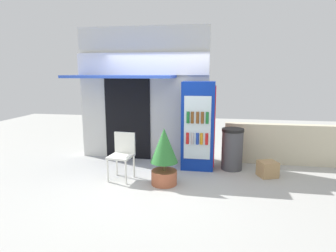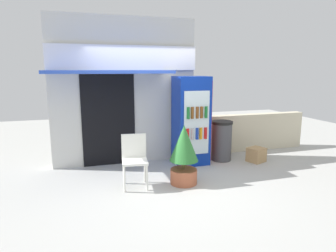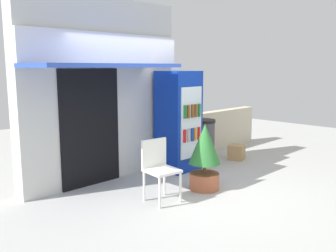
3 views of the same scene
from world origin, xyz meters
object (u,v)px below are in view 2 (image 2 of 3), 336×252
at_px(trash_bin, 222,141).
at_px(potted_plant_near_shop, 184,152).
at_px(drink_cooler, 191,121).
at_px(cardboard_box, 256,155).
at_px(plastic_chair, 134,156).

bearing_deg(trash_bin, potted_plant_near_shop, -140.19).
xyz_separation_m(drink_cooler, cardboard_box, (1.43, -0.36, -0.79)).
bearing_deg(potted_plant_near_shop, plastic_chair, 168.82).
distance_m(drink_cooler, plastic_chair, 1.76).
bearing_deg(potted_plant_near_shop, drink_cooler, 62.92).
height_order(potted_plant_near_shop, trash_bin, potted_plant_near_shop).
height_order(drink_cooler, cardboard_box, drink_cooler).
bearing_deg(cardboard_box, plastic_chair, -168.76).
distance_m(plastic_chair, potted_plant_near_shop, 0.88).
bearing_deg(trash_bin, drink_cooler, 178.48).
relative_size(drink_cooler, trash_bin, 2.10).
height_order(plastic_chair, potted_plant_near_shop, potted_plant_near_shop).
bearing_deg(trash_bin, plastic_chair, -157.13).
height_order(plastic_chair, cardboard_box, plastic_chair).
bearing_deg(plastic_chair, trash_bin, 22.87).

